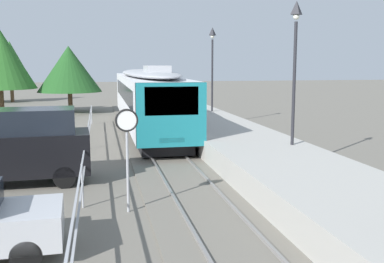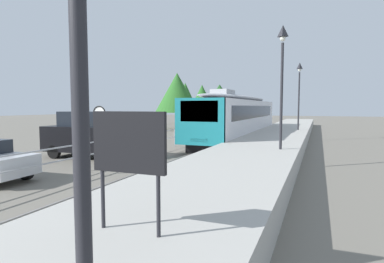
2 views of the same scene
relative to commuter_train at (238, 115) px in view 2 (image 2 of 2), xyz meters
name	(u,v)px [view 2 (image 2 of 2)]	position (x,y,z in m)	size (l,w,h in m)	color
ground_plane	(184,145)	(-3.00, -3.91, -2.14)	(160.00, 160.00, 0.00)	#6B665B
track_rails	(225,147)	(0.00, -3.91, -2.11)	(3.20, 60.00, 0.14)	#6B665B
commuter_train	(238,115)	(0.00, 0.00, 0.00)	(2.82, 18.12, 3.74)	silver
station_platform	(273,143)	(3.25, -3.91, -1.69)	(3.90, 60.00, 0.90)	#A8A59E
platform_lamp_mid_platform	(282,63)	(4.40, -10.48, 2.48)	(0.34, 0.34, 5.35)	#232328
platform_lamp_far_end	(299,83)	(4.40, 2.12, 2.48)	(0.34, 0.34, 5.35)	#232328
platform_notice_board	(129,146)	(3.36, -20.89, 0.05)	(1.20, 0.08, 1.80)	#232328
speed_limit_sign	(100,123)	(-2.09, -14.54, -0.02)	(0.61, 0.10, 2.81)	#9EA0A5
carpark_fence	(87,150)	(-3.30, -13.91, -1.23)	(0.06, 36.06, 1.25)	#9EA0A5
parked_van_black	(90,134)	(-5.52, -10.93, -0.85)	(4.99, 2.19, 2.51)	black
tree_behind_carpark	(185,97)	(-14.16, 22.72, 2.24)	(4.06, 4.06, 6.60)	brown
tree_behind_station_far	(220,100)	(-5.10, 11.76, 1.40)	(5.15, 5.15, 5.39)	brown
tree_distant_left	(177,93)	(-10.17, 10.73, 2.31)	(5.41, 5.41, 6.85)	brown
tree_distant_centre	(202,97)	(-11.69, 23.81, 2.16)	(3.94, 3.94, 6.28)	brown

